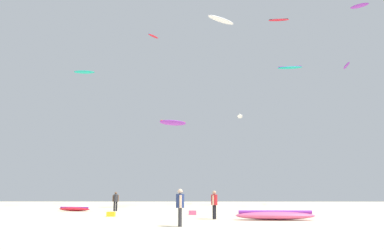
{
  "coord_description": "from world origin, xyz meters",
  "views": [
    {
      "loc": [
        0.69,
        -15.79,
        1.58
      ],
      "look_at": [
        0.0,
        21.56,
        8.11
      ],
      "focal_mm": 36.59,
      "sensor_mm": 36.0,
      "label": 1
    }
  ],
  "objects_px": {
    "person_foreground": "(180,204)",
    "kite_aloft_4": "(347,66)",
    "kite_grounded_near": "(74,209)",
    "kite_aloft_1": "(84,72)",
    "person_midground": "(214,202)",
    "gear_bag": "(192,213)",
    "kite_aloft_5": "(279,20)",
    "kite_aloft_3": "(153,36)",
    "kite_aloft_6": "(221,20)",
    "kite_aloft_2": "(240,116)",
    "kite_aloft_7": "(173,123)",
    "kite_grounded_mid": "(275,215)",
    "kite_aloft_0": "(290,68)",
    "cooler_box": "(111,214)",
    "kite_aloft_8": "(359,6)",
    "person_left": "(116,200)"
  },
  "relations": [
    {
      "from": "kite_grounded_mid",
      "to": "kite_aloft_7",
      "type": "bearing_deg",
      "value": 106.52
    },
    {
      "from": "person_midground",
      "to": "kite_aloft_3",
      "type": "distance_m",
      "value": 39.11
    },
    {
      "from": "kite_grounded_mid",
      "to": "gear_bag",
      "type": "distance_m",
      "value": 7.39
    },
    {
      "from": "person_foreground",
      "to": "kite_aloft_0",
      "type": "bearing_deg",
      "value": -120.07
    },
    {
      "from": "cooler_box",
      "to": "kite_aloft_0",
      "type": "xyz_separation_m",
      "value": [
        18.26,
        23.08,
        17.99
      ]
    },
    {
      "from": "kite_aloft_6",
      "to": "kite_aloft_8",
      "type": "xyz_separation_m",
      "value": [
        17.25,
        3.76,
        3.46
      ]
    },
    {
      "from": "person_foreground",
      "to": "kite_aloft_0",
      "type": "height_order",
      "value": "kite_aloft_0"
    },
    {
      "from": "person_foreground",
      "to": "person_left",
      "type": "relative_size",
      "value": 1.05
    },
    {
      "from": "gear_bag",
      "to": "kite_aloft_7",
      "type": "xyz_separation_m",
      "value": [
        -2.96,
        21.5,
        10.63
      ]
    },
    {
      "from": "gear_bag",
      "to": "kite_aloft_5",
      "type": "height_order",
      "value": "kite_aloft_5"
    },
    {
      "from": "person_left",
      "to": "kite_aloft_1",
      "type": "height_order",
      "value": "kite_aloft_1"
    },
    {
      "from": "kite_aloft_1",
      "to": "kite_grounded_near",
      "type": "bearing_deg",
      "value": -74.09
    },
    {
      "from": "kite_aloft_4",
      "to": "kite_aloft_5",
      "type": "relative_size",
      "value": 0.95
    },
    {
      "from": "kite_grounded_near",
      "to": "kite_aloft_0",
      "type": "height_order",
      "value": "kite_aloft_0"
    },
    {
      "from": "person_left",
      "to": "kite_aloft_2",
      "type": "xyz_separation_m",
      "value": [
        13.57,
        21.39,
        11.81
      ]
    },
    {
      "from": "person_midground",
      "to": "kite_aloft_1",
      "type": "bearing_deg",
      "value": 145.63
    },
    {
      "from": "person_midground",
      "to": "kite_aloft_8",
      "type": "height_order",
      "value": "kite_aloft_8"
    },
    {
      "from": "kite_aloft_3",
      "to": "kite_aloft_6",
      "type": "xyz_separation_m",
      "value": [
        9.28,
        -13.55,
        -3.81
      ]
    },
    {
      "from": "kite_aloft_3",
      "to": "kite_aloft_8",
      "type": "xyz_separation_m",
      "value": [
        26.53,
        -9.79,
        -0.36
      ]
    },
    {
      "from": "kite_aloft_8",
      "to": "cooler_box",
      "type": "bearing_deg",
      "value": -145.49
    },
    {
      "from": "person_midground",
      "to": "kite_aloft_1",
      "type": "xyz_separation_m",
      "value": [
        -15.96,
        24.29,
        16.21
      ]
    },
    {
      "from": "kite_aloft_5",
      "to": "kite_aloft_7",
      "type": "distance_m",
      "value": 21.89
    },
    {
      "from": "gear_bag",
      "to": "person_midground",
      "type": "bearing_deg",
      "value": -73.11
    },
    {
      "from": "kite_aloft_4",
      "to": "kite_aloft_1",
      "type": "bearing_deg",
      "value": -172.73
    },
    {
      "from": "gear_bag",
      "to": "kite_aloft_5",
      "type": "bearing_deg",
      "value": 63.34
    },
    {
      "from": "kite_aloft_5",
      "to": "kite_aloft_6",
      "type": "relative_size",
      "value": 0.84
    },
    {
      "from": "person_foreground",
      "to": "kite_aloft_6",
      "type": "relative_size",
      "value": 0.5
    },
    {
      "from": "kite_aloft_2",
      "to": "kite_aloft_7",
      "type": "height_order",
      "value": "kite_aloft_2"
    },
    {
      "from": "kite_grounded_near",
      "to": "person_midground",
      "type": "bearing_deg",
      "value": -41.76
    },
    {
      "from": "person_left",
      "to": "kite_grounded_near",
      "type": "distance_m",
      "value": 3.78
    },
    {
      "from": "kite_aloft_3",
      "to": "kite_aloft_7",
      "type": "distance_m",
      "value": 14.77
    },
    {
      "from": "kite_aloft_2",
      "to": "kite_aloft_7",
      "type": "distance_m",
      "value": 11.45
    },
    {
      "from": "person_midground",
      "to": "kite_aloft_6",
      "type": "distance_m",
      "value": 25.92
    },
    {
      "from": "kite_grounded_mid",
      "to": "kite_aloft_4",
      "type": "bearing_deg",
      "value": 60.94
    },
    {
      "from": "kite_grounded_near",
      "to": "cooler_box",
      "type": "distance_m",
      "value": 9.63
    },
    {
      "from": "kite_aloft_8",
      "to": "kite_aloft_5",
      "type": "bearing_deg",
      "value": 133.81
    },
    {
      "from": "gear_bag",
      "to": "kite_aloft_8",
      "type": "bearing_deg",
      "value": 37.8
    },
    {
      "from": "person_foreground",
      "to": "person_midground",
      "type": "bearing_deg",
      "value": -116.2
    },
    {
      "from": "kite_aloft_1",
      "to": "kite_aloft_5",
      "type": "xyz_separation_m",
      "value": [
        26.67,
        4.6,
        9.19
      ]
    },
    {
      "from": "kite_aloft_8",
      "to": "kite_aloft_7",
      "type": "bearing_deg",
      "value": 165.99
    },
    {
      "from": "person_left",
      "to": "kite_aloft_2",
      "type": "bearing_deg",
      "value": 129.92
    },
    {
      "from": "kite_aloft_0",
      "to": "kite_grounded_mid",
      "type": "bearing_deg",
      "value": -106.17
    },
    {
      "from": "person_foreground",
      "to": "kite_aloft_4",
      "type": "height_order",
      "value": "kite_aloft_4"
    },
    {
      "from": "kite_grounded_near",
      "to": "kite_aloft_1",
      "type": "height_order",
      "value": "kite_aloft_1"
    },
    {
      "from": "cooler_box",
      "to": "kite_aloft_0",
      "type": "distance_m",
      "value": 34.5
    },
    {
      "from": "person_foreground",
      "to": "kite_aloft_3",
      "type": "height_order",
      "value": "kite_aloft_3"
    },
    {
      "from": "kite_aloft_4",
      "to": "kite_aloft_2",
      "type": "bearing_deg",
      "value": 167.36
    },
    {
      "from": "kite_aloft_7",
      "to": "kite_aloft_8",
      "type": "bearing_deg",
      "value": -14.01
    },
    {
      "from": "kite_aloft_1",
      "to": "kite_aloft_6",
      "type": "relative_size",
      "value": 0.76
    },
    {
      "from": "person_foreground",
      "to": "kite_aloft_4",
      "type": "xyz_separation_m",
      "value": [
        21.9,
        34.29,
        18.39
      ]
    }
  ]
}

